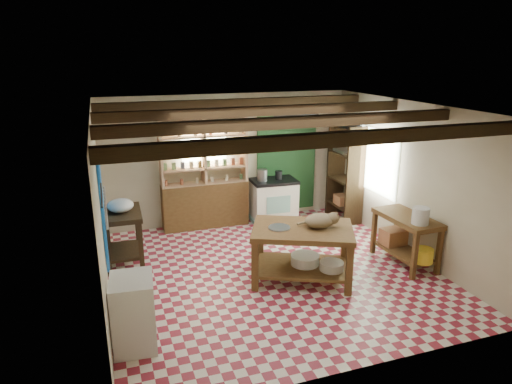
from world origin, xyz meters
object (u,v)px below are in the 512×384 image
object	(u,v)px
stove	(274,200)
right_counter	(405,240)
prep_table	(123,238)
cat	(320,221)
work_table	(302,254)
white_cabinet	(134,313)

from	to	relation	value
stove	right_counter	size ratio (longest dim) A/B	0.78
prep_table	cat	xyz separation A→B (m)	(2.80, -1.51, 0.50)
prep_table	right_counter	size ratio (longest dim) A/B	0.78
prep_table	cat	world-z (taller)	cat
work_table	right_counter	world-z (taller)	work_table
stove	prep_table	xyz separation A→B (m)	(-3.05, -1.07, 0.01)
stove	white_cabinet	bearing A→B (deg)	-129.60
right_counter	cat	distance (m)	1.67
work_table	prep_table	xyz separation A→B (m)	(-2.55, 1.45, 0.03)
stove	prep_table	distance (m)	3.23
work_table	stove	bearing A→B (deg)	103.34
stove	cat	world-z (taller)	cat
prep_table	stove	bearing A→B (deg)	20.44
stove	cat	size ratio (longest dim) A/B	1.93
stove	prep_table	bearing A→B (deg)	-158.35
stove	right_counter	world-z (taller)	stove
prep_table	right_counter	distance (m)	4.63
work_table	right_counter	size ratio (longest dim) A/B	1.29
stove	white_cabinet	distance (m)	4.59
stove	work_table	bearing A→B (deg)	-98.93
right_counter	cat	bearing A→B (deg)	178.29
prep_table	right_counter	world-z (taller)	prep_table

